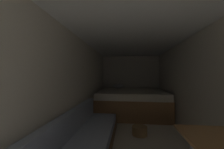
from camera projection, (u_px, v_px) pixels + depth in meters
The scene contains 7 objects.
ground_plane at pixel (134, 139), 2.63m from camera, with size 7.52×7.52×0.00m, color beige.
wall_back at pixel (131, 81), 5.40m from camera, with size 2.38×0.05×2.08m, color beige.
wall_left at pixel (78, 87), 2.77m from camera, with size 0.05×5.52×2.08m, color beige.
wall_right at pixel (196, 88), 2.50m from camera, with size 0.05×5.52×2.08m, color beige.
ceiling_slab at pixel (134, 35), 2.64m from camera, with size 2.38×5.52×0.05m, color white.
bed at pixel (131, 102), 4.41m from camera, with size 2.16×1.85×0.95m.
wicker_basket at pixel (140, 131), 2.83m from camera, with size 0.32×0.32×0.18m.
Camera 1 is at (-0.14, -0.62, 1.29)m, focal length 21.03 mm.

